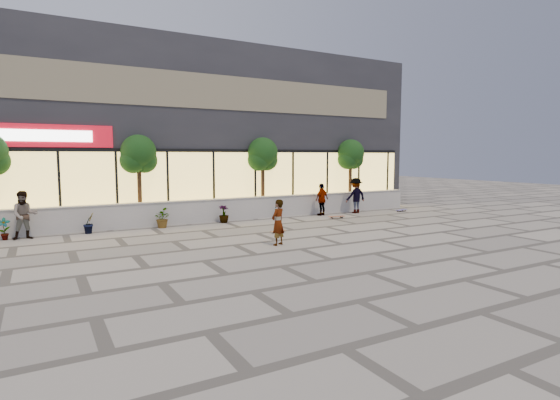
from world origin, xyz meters
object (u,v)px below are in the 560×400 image
tree_midwest (139,156)px  skater_right_near (322,199)px  skater_right_far (356,196)px  skateboard_right_far (402,210)px  skater_left (25,215)px  skateboard_right_near (337,217)px  tree_east (351,156)px  skateboard_center (278,231)px  skater_center (278,222)px  tree_mideast (263,156)px

tree_midwest → skater_right_near: 9.00m
skater_right_far → skateboard_right_far: skater_right_far is taller
skater_left → skateboard_right_near: skater_left is taller
tree_east → skateboard_center: 9.07m
tree_midwest → skater_left: size_ratio=2.23×
skateboard_right_far → skater_center: bearing=-170.2°
tree_midwest → skater_right_far: 11.00m
skater_center → skateboard_right_far: skater_center is taller
tree_mideast → skater_center: 7.67m
tree_mideast → skater_right_far: size_ratio=2.12×
tree_mideast → skater_center: bearing=-112.8°
skater_right_far → skater_right_near: bearing=-4.3°
skater_center → tree_east: bearing=-167.0°
tree_east → skater_left: bearing=-174.8°
tree_east → skateboard_right_far: (1.80, -2.20, -2.90)m
skater_left → skateboard_right_far: (17.63, -0.76, -0.79)m
skater_center → skateboard_right_near: size_ratio=1.80×
tree_midwest → skater_right_near: bearing=-9.2°
skater_left → skateboard_center: bearing=-24.2°
skater_right_near → skateboard_right_near: size_ratio=1.88×
tree_east → skater_right_far: size_ratio=2.12×
tree_mideast → skater_left: (-10.33, -1.44, -2.11)m
tree_midwest → skateboard_right_near: size_ratio=4.54×
skater_center → skateboard_center: (1.16, 2.07, -0.71)m
tree_mideast → tree_east: size_ratio=1.00×
skateboard_right_far → skater_right_far: bearing=150.3°
skateboard_right_near → skateboard_right_far: same height
tree_mideast → skater_left: tree_mideast is taller
tree_midwest → skater_center: 7.79m
skater_right_near → skater_right_far: skater_right_far is taller
skateboard_right_near → skater_right_far: bearing=37.3°
tree_east → skater_left: 16.04m
skater_center → skater_right_near: size_ratio=0.96×
skateboard_right_near → tree_midwest: bearing=172.4°
skateboard_center → skateboard_right_far: skateboard_right_far is taller
tree_mideast → skater_left: bearing=-172.0°
tree_mideast → skater_center: size_ratio=2.52×
tree_east → skater_right_near: 3.87m
skater_center → skateboard_center: bearing=-145.3°
skater_center → skater_right_near: 7.67m
tree_midwest → skater_right_near: (8.62, -1.40, -2.17)m
tree_mideast → skateboard_right_near: 4.72m
skater_right_near → skateboard_right_far: 4.80m
tree_mideast → skater_right_near: (2.62, -1.40, -2.17)m
skateboard_center → skater_left: bearing=149.5°
skater_center → skater_right_far: (7.55, 5.28, 0.15)m
skater_left → skateboard_center: 9.27m
skater_left → skater_right_near: skater_left is taller
skater_right_near → skateboard_right_far: size_ratio=1.87×
skater_right_near → skater_right_far: size_ratio=0.88×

